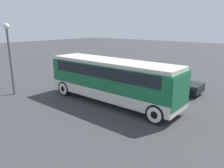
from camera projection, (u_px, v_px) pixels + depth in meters
The scene contains 5 objects.
ground_plane at pixel (112, 102), 15.31m from camera, with size 120.00×120.00×0.00m, color #38383A.
tour_bus at pixel (113, 78), 14.78m from camera, with size 9.82×2.56×2.99m.
parked_car_near at pixel (173, 83), 17.73m from camera, with size 4.43×1.89×1.40m.
parked_car_mid at pixel (153, 70), 23.05m from camera, with size 4.06×1.86×1.39m.
lamp_post at pixel (9, 49), 16.23m from camera, with size 0.44×0.44×5.39m.
Camera 1 is at (9.24, -11.10, 5.24)m, focal length 35.00 mm.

